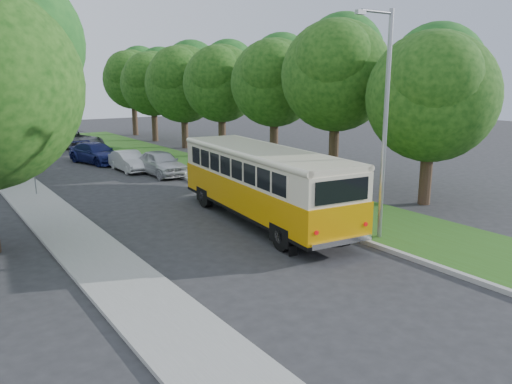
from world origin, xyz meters
TOP-DOWN VIEW (x-y plane):
  - ground at (0.00, 0.00)m, footprint 120.00×120.00m
  - curb at (3.60, 5.00)m, footprint 0.20×70.00m
  - grass_verge at (5.95, 5.00)m, footprint 4.50×70.00m
  - sidewalk at (-4.80, 5.00)m, footprint 2.20×70.00m
  - treeline at (3.15, 17.99)m, footprint 24.27×41.91m
  - lamppost_near at (4.21, -2.50)m, footprint 1.71×0.16m
  - lamppost_far at (-4.70, 16.00)m, footprint 1.71×0.16m
  - warning_sign at (-4.50, 11.98)m, footprint 0.56×0.10m
  - vintage_bus at (2.19, 1.84)m, footprint 3.77×10.62m
  - car_silver at (3.00, 13.70)m, footprint 1.96×4.50m
  - car_white at (1.89, 16.16)m, footprint 1.45×3.92m
  - car_blue at (1.13, 20.37)m, footprint 3.20×5.24m
  - car_grey at (2.10, 28.80)m, footprint 4.01×5.84m

SIDE VIEW (x-z plane):
  - ground at x=0.00m, z-range 0.00..0.00m
  - sidewalk at x=-4.80m, z-range 0.00..0.12m
  - grass_verge at x=5.95m, z-range 0.00..0.13m
  - curb at x=3.60m, z-range 0.00..0.15m
  - car_white at x=1.89m, z-range 0.00..1.28m
  - car_blue at x=1.13m, z-range 0.00..1.42m
  - car_grey at x=2.10m, z-range 0.00..1.48m
  - car_silver at x=3.00m, z-range 0.00..1.51m
  - vintage_bus at x=2.19m, z-range 0.00..3.09m
  - warning_sign at x=-4.50m, z-range 0.46..2.96m
  - lamppost_far at x=-4.70m, z-range 0.37..7.87m
  - lamppost_near at x=4.21m, z-range 0.37..8.37m
  - treeline at x=3.15m, z-range 1.20..10.66m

